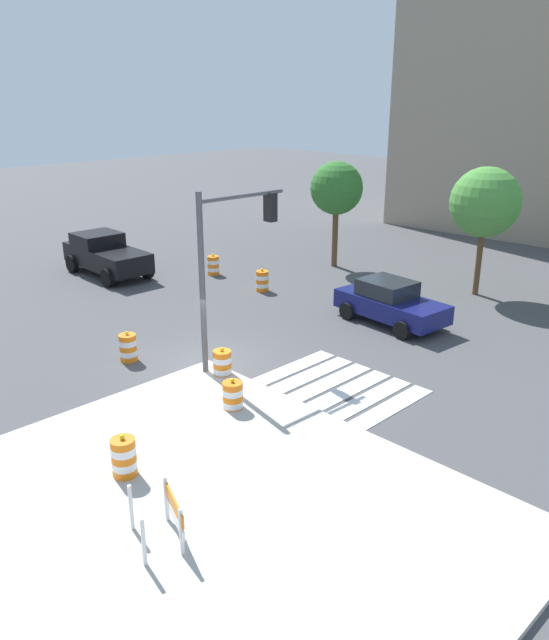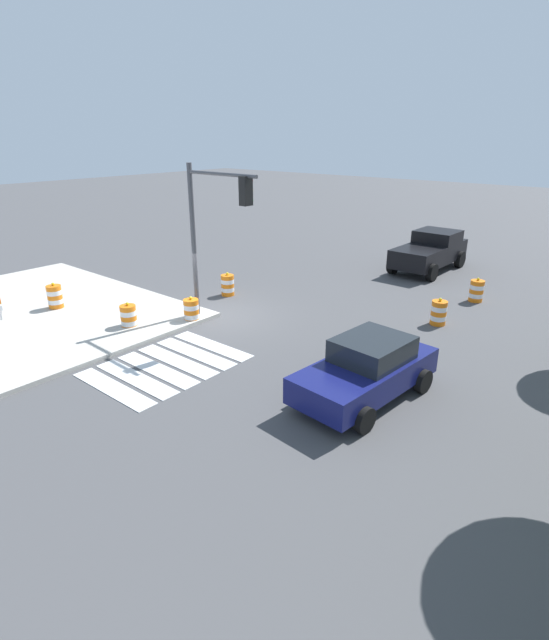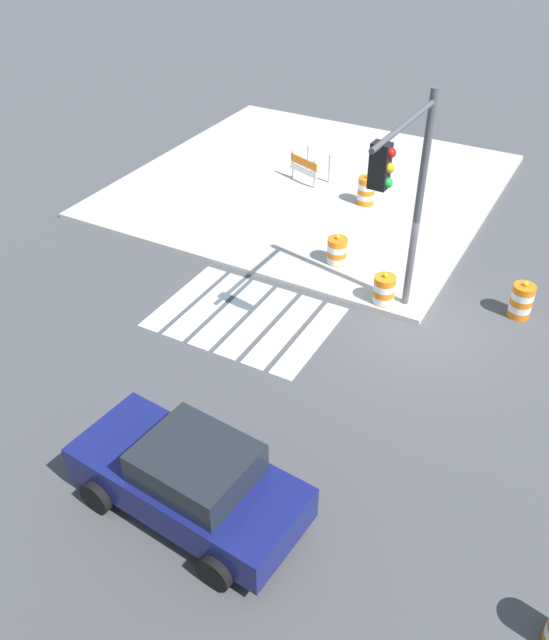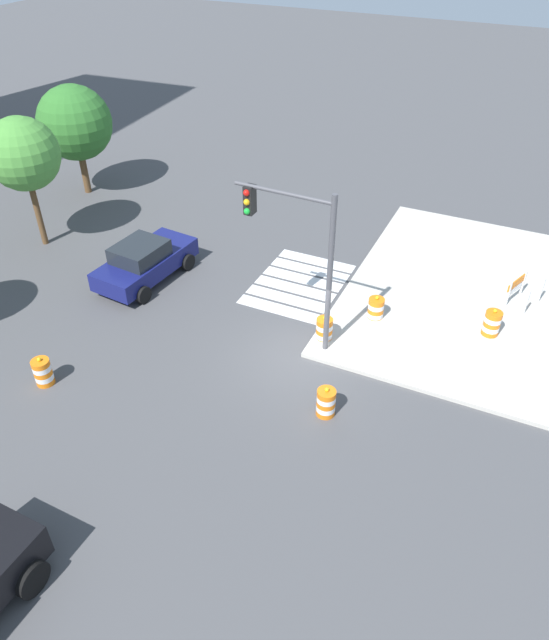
{
  "view_description": "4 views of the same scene",
  "coord_description": "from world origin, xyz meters",
  "px_view_note": "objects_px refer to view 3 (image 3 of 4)",
  "views": [
    {
      "loc": [
        14.71,
        -11.59,
        8.27
      ],
      "look_at": [
        1.05,
        1.94,
        1.29
      ],
      "focal_mm": 35.38,
      "sensor_mm": 36.0,
      "label": 1
    },
    {
      "loc": [
        12.15,
        12.81,
        6.59
      ],
      "look_at": [
        0.25,
        2.91,
        0.64
      ],
      "focal_mm": 27.39,
      "sensor_mm": 36.0,
      "label": 2
    },
    {
      "loc": [
        -3.24,
        13.42,
        9.95
      ],
      "look_at": [
        2.34,
        3.26,
        1.45
      ],
      "focal_mm": 37.3,
      "sensor_mm": 36.0,
      "label": 3
    },
    {
      "loc": [
        -13.93,
        -5.57,
        12.69
      ],
      "look_at": [
        -0.32,
        0.82,
        1.48
      ],
      "focal_mm": 33.39,
      "sensor_mm": 36.0,
      "label": 4
    }
  ],
  "objects_px": {
    "traffic_barrel_crosswalk_end": "(521,301)",
    "traffic_barrel_far_curb": "(384,292)",
    "traffic_barrel_median_near": "(337,253)",
    "traffic_light_pole": "(406,184)",
    "traffic_barrel_on_sidewalk": "(366,191)",
    "sports_car": "(190,478)",
    "construction_barricade": "(307,166)"
  },
  "relations": [
    {
      "from": "traffic_barrel_far_curb",
      "to": "sports_car",
      "type": "bearing_deg",
      "value": 84.98
    },
    {
      "from": "traffic_light_pole",
      "to": "sports_car",
      "type": "bearing_deg",
      "value": 80.27
    },
    {
      "from": "traffic_barrel_far_curb",
      "to": "traffic_barrel_crosswalk_end",
      "type": "bearing_deg",
      "value": -157.87
    },
    {
      "from": "traffic_barrel_median_near",
      "to": "construction_barricade",
      "type": "distance_m",
      "value": 5.45
    },
    {
      "from": "sports_car",
      "to": "construction_barricade",
      "type": "relative_size",
      "value": 3.11
    },
    {
      "from": "traffic_barrel_on_sidewalk",
      "to": "traffic_barrel_median_near",
      "type": "bearing_deg",
      "value": 100.51
    },
    {
      "from": "traffic_barrel_median_near",
      "to": "sports_car",
      "type": "bearing_deg",
      "value": 97.62
    },
    {
      "from": "construction_barricade",
      "to": "sports_car",
      "type": "bearing_deg",
      "value": 108.03
    },
    {
      "from": "traffic_barrel_crosswalk_end",
      "to": "construction_barricade",
      "type": "distance_m",
      "value": 9.3
    },
    {
      "from": "traffic_barrel_crosswalk_end",
      "to": "traffic_barrel_far_curb",
      "type": "bearing_deg",
      "value": 22.13
    },
    {
      "from": "sports_car",
      "to": "traffic_light_pole",
      "type": "xyz_separation_m",
      "value": [
        -1.17,
        -6.81,
        3.1
      ]
    },
    {
      "from": "sports_car",
      "to": "traffic_barrel_median_near",
      "type": "distance_m",
      "value": 9.01
    },
    {
      "from": "traffic_barrel_far_curb",
      "to": "traffic_barrel_on_sidewalk",
      "type": "distance_m",
      "value": 5.68
    },
    {
      "from": "sports_car",
      "to": "traffic_light_pole",
      "type": "relative_size",
      "value": 0.81
    },
    {
      "from": "traffic_light_pole",
      "to": "construction_barricade",
      "type": "bearing_deg",
      "value": -49.89
    },
    {
      "from": "construction_barricade",
      "to": "traffic_barrel_on_sidewalk",
      "type": "bearing_deg",
      "value": 166.3
    },
    {
      "from": "sports_car",
      "to": "traffic_barrel_median_near",
      "type": "height_order",
      "value": "sports_car"
    },
    {
      "from": "sports_car",
      "to": "traffic_barrel_on_sidewalk",
      "type": "distance_m",
      "value": 12.9
    },
    {
      "from": "traffic_barrel_far_curb",
      "to": "construction_barricade",
      "type": "height_order",
      "value": "construction_barricade"
    },
    {
      "from": "traffic_barrel_median_near",
      "to": "traffic_barrel_far_curb",
      "type": "bearing_deg",
      "value": 146.99
    },
    {
      "from": "traffic_barrel_median_near",
      "to": "traffic_light_pole",
      "type": "bearing_deg",
      "value": 138.22
    },
    {
      "from": "traffic_barrel_median_near",
      "to": "traffic_barrel_on_sidewalk",
      "type": "xyz_separation_m",
      "value": [
        0.71,
        -3.84,
        0.15
      ]
    },
    {
      "from": "sports_car",
      "to": "construction_barricade",
      "type": "distance_m",
      "value": 14.05
    },
    {
      "from": "traffic_barrel_on_sidewalk",
      "to": "traffic_barrel_far_curb",
      "type": "bearing_deg",
      "value": 117.05
    },
    {
      "from": "traffic_barrel_far_curb",
      "to": "traffic_light_pole",
      "type": "bearing_deg",
      "value": 118.75
    },
    {
      "from": "traffic_barrel_median_near",
      "to": "traffic_barrel_far_curb",
      "type": "distance_m",
      "value": 2.23
    },
    {
      "from": "traffic_barrel_crosswalk_end",
      "to": "traffic_barrel_far_curb",
      "type": "relative_size",
      "value": 1.0
    },
    {
      "from": "traffic_barrel_median_near",
      "to": "traffic_barrel_crosswalk_end",
      "type": "bearing_deg",
      "value": -179.07
    },
    {
      "from": "traffic_barrel_crosswalk_end",
      "to": "traffic_barrel_on_sidewalk",
      "type": "xyz_separation_m",
      "value": [
        5.77,
        -3.76,
        0.15
      ]
    },
    {
      "from": "traffic_barrel_crosswalk_end",
      "to": "traffic_barrel_far_curb",
      "type": "height_order",
      "value": "same"
    },
    {
      "from": "traffic_barrel_far_curb",
      "to": "construction_barricade",
      "type": "bearing_deg",
      "value": -48.37
    },
    {
      "from": "traffic_barrel_crosswalk_end",
      "to": "traffic_barrel_on_sidewalk",
      "type": "bearing_deg",
      "value": -33.07
    }
  ]
}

